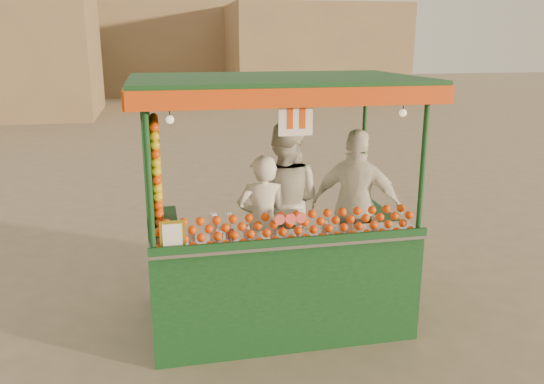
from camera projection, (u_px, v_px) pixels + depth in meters
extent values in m
plane|color=#766954|center=(305.00, 314.00, 6.55)|extent=(90.00, 90.00, 0.00)
cube|color=olive|center=(313.00, 53.00, 29.92)|extent=(9.00, 6.00, 5.00)
cube|color=olive|center=(144.00, 34.00, 33.49)|extent=(14.00, 7.00, 7.00)
cube|color=#0E3614|center=(275.00, 302.00, 6.48)|extent=(2.80, 1.72, 0.32)
cylinder|color=black|center=(192.00, 308.00, 6.27)|extent=(0.39, 0.11, 0.39)
cylinder|color=black|center=(353.00, 292.00, 6.66)|extent=(0.39, 0.11, 0.39)
cube|color=#0E3614|center=(289.00, 281.00, 5.66)|extent=(2.80, 0.32, 0.86)
cube|color=#0E3614|center=(165.00, 261.00, 6.17)|extent=(0.32, 1.40, 0.86)
cube|color=#0E3614|center=(372.00, 244.00, 6.67)|extent=(0.32, 1.40, 0.86)
cube|color=#B2B2B7|center=(289.00, 239.00, 5.57)|extent=(2.80, 0.50, 0.03)
cylinder|color=#0E3614|center=(149.00, 178.00, 4.97)|extent=(0.05, 0.05, 1.51)
cylinder|color=#0E3614|center=(423.00, 165.00, 5.51)|extent=(0.05, 0.05, 1.51)
cylinder|color=#0E3614|center=(149.00, 146.00, 6.49)|extent=(0.05, 0.05, 1.51)
cylinder|color=#0E3614|center=(364.00, 138.00, 7.04)|extent=(0.05, 0.05, 1.51)
cube|color=#0E3614|center=(275.00, 81.00, 5.79)|extent=(3.01, 1.94, 0.09)
cube|color=#CF3E0B|center=(298.00, 98.00, 4.90)|extent=(3.01, 0.04, 0.17)
cube|color=#CF3E0B|center=(258.00, 82.00, 6.73)|extent=(3.01, 0.04, 0.17)
cube|color=#CF3E0B|center=(128.00, 91.00, 5.51)|extent=(0.04, 1.94, 0.17)
cube|color=#CF3E0B|center=(407.00, 86.00, 6.12)|extent=(0.04, 1.94, 0.17)
cylinder|color=#FB504C|center=(290.00, 219.00, 5.36)|extent=(0.11, 0.03, 0.11)
cube|color=gold|center=(172.00, 236.00, 5.16)|extent=(0.24, 0.02, 0.30)
cube|color=white|center=(296.00, 118.00, 5.03)|extent=(0.32, 0.02, 0.32)
sphere|color=#FFE5B2|center=(170.00, 120.00, 4.95)|extent=(0.08, 0.08, 0.08)
sphere|color=#FFE5B2|center=(403.00, 113.00, 5.40)|extent=(0.08, 0.08, 0.08)
imported|color=white|center=(263.00, 224.00, 6.26)|extent=(0.63, 0.45, 1.61)
imported|color=silver|center=(284.00, 202.00, 6.56)|extent=(1.16, 1.07, 1.92)
imported|color=white|center=(356.00, 207.00, 6.49)|extent=(1.16, 0.94, 1.85)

